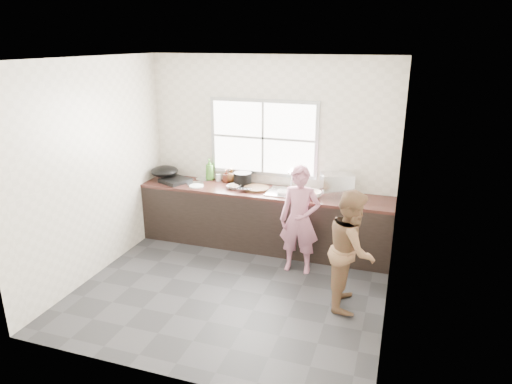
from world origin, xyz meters
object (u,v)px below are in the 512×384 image
(woman, at_px, (300,223))
(bowl_held, at_px, (283,192))
(bowl_mince, at_px, (234,187))
(bottle_brown_tall, at_px, (227,176))
(burner, at_px, (175,180))
(pot_lid_left, at_px, (195,184))
(pot_lid_right, at_px, (205,179))
(black_pot, at_px, (243,179))
(wok, at_px, (165,171))
(cutting_board, at_px, (256,188))
(bowl_crabs, at_px, (311,195))
(bottle_brown_short, at_px, (231,176))
(glass_jar, at_px, (218,177))
(person_side, at_px, (351,249))
(bottle_green, at_px, (210,169))
(dish_rack, at_px, (337,185))
(plate_food, at_px, (196,186))

(woman, bearing_deg, bowl_held, 125.45)
(bowl_mince, distance_m, bottle_brown_tall, 0.34)
(burner, distance_m, pot_lid_left, 0.33)
(pot_lid_right, bearing_deg, black_pot, -7.87)
(bottle_brown_tall, height_order, wok, wok)
(bowl_held, height_order, pot_lid_right, bowl_held)
(bowl_held, distance_m, burner, 1.68)
(cutting_board, height_order, bowl_crabs, bowl_crabs)
(bowl_mince, bearing_deg, pot_lid_left, 179.87)
(bottle_brown_short, height_order, wok, wok)
(pot_lid_left, bearing_deg, bottle_brown_tall, 32.71)
(bowl_crabs, xyz_separation_m, glass_jar, (-1.49, 0.31, 0.02))
(bowl_mince, xyz_separation_m, bowl_crabs, (1.14, -0.03, 0.01))
(person_side, xyz_separation_m, glass_jar, (-2.17, 1.39, 0.23))
(bottle_green, bearing_deg, cutting_board, -15.34)
(bottle_green, bearing_deg, burner, -148.11)
(woman, height_order, bottle_brown_tall, woman)
(black_pot, height_order, pot_lid_left, black_pot)
(woman, relative_size, dish_rack, 3.15)
(cutting_board, distance_m, dish_rack, 1.13)
(bottle_brown_tall, height_order, burner, bottle_brown_tall)
(woman, bearing_deg, cutting_board, 142.42)
(bowl_mince, relative_size, pot_lid_left, 0.81)
(plate_food, distance_m, bottle_brown_short, 0.55)
(glass_jar, distance_m, pot_lid_left, 0.37)
(bowl_mince, height_order, burner, burner)
(pot_lid_left, bearing_deg, glass_jar, 47.04)
(bowl_held, distance_m, pot_lid_left, 1.35)
(bowl_held, xyz_separation_m, wok, (-1.88, 0.11, 0.10))
(pot_lid_left, bearing_deg, bowl_held, -2.06)
(cutting_board, bearing_deg, black_pot, 152.36)
(plate_food, height_order, bottle_brown_short, bottle_brown_short)
(wok, bearing_deg, person_side, -21.69)
(black_pot, xyz_separation_m, pot_lid_left, (-0.68, -0.18, -0.09))
(bottle_green, xyz_separation_m, pot_lid_left, (-0.11, -0.27, -0.16))
(plate_food, bearing_deg, bottle_green, 81.74)
(bottle_green, bearing_deg, wok, -161.89)
(bottle_brown_tall, bearing_deg, bottle_green, 176.45)
(bottle_green, height_order, bottle_brown_tall, bottle_green)
(woman, bearing_deg, dish_rack, 59.90)
(bottle_brown_tall, relative_size, glass_jar, 1.71)
(bowl_held, xyz_separation_m, bottle_green, (-1.24, 0.32, 0.13))
(bottle_brown_tall, distance_m, pot_lid_right, 0.38)
(bottle_brown_tall, bearing_deg, bowl_mince, -50.47)
(plate_food, height_order, bottle_brown_tall, bottle_brown_tall)
(bowl_held, xyz_separation_m, pot_lid_left, (-1.35, 0.05, -0.03))
(woman, xyz_separation_m, bowl_held, (-0.35, 0.46, 0.23))
(burner, bearing_deg, bottle_brown_short, 19.23)
(wok, bearing_deg, bottle_brown_short, 12.03)
(bowl_held, xyz_separation_m, glass_jar, (-1.10, 0.32, 0.02))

